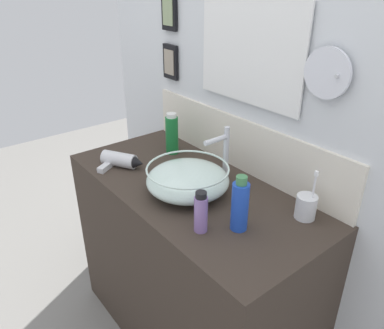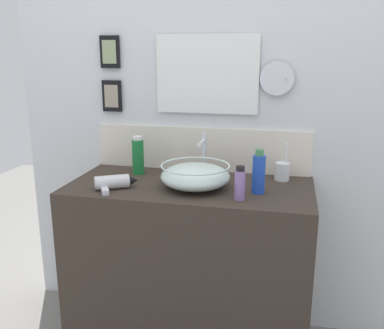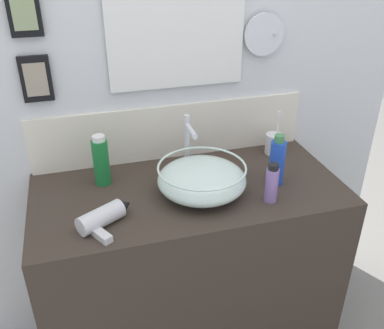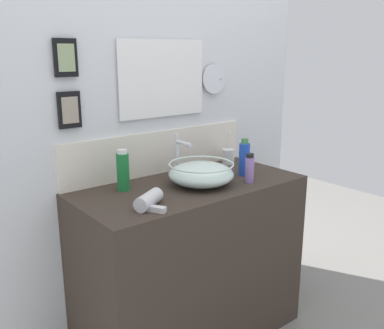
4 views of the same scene
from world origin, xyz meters
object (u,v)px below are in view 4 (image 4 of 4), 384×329
at_px(lotion_bottle, 244,158).
at_px(spray_bottle, 123,171).
at_px(faucet, 179,152).
at_px(shampoo_bottle, 250,169).
at_px(toothbrush_cup, 228,156).
at_px(glass_bowl_sink, 201,174).
at_px(hair_drier, 151,199).

bearing_deg(lotion_bottle, spray_bottle, 164.27).
distance_m(faucet, shampoo_bottle, 0.37).
xyz_separation_m(toothbrush_cup, spray_bottle, (-0.73, -0.05, 0.05)).
xyz_separation_m(glass_bowl_sink, hair_drier, (-0.36, -0.10, -0.03)).
xyz_separation_m(shampoo_bottle, lotion_bottle, (0.07, 0.11, 0.02)).
xyz_separation_m(hair_drier, toothbrush_cup, (0.74, 0.31, 0.01)).
height_order(hair_drier, shampoo_bottle, shampoo_bottle).
xyz_separation_m(glass_bowl_sink, toothbrush_cup, (0.39, 0.22, -0.01)).
bearing_deg(spray_bottle, toothbrush_cup, 3.93).
height_order(faucet, shampoo_bottle, faucet).
bearing_deg(toothbrush_cup, lotion_bottle, -113.70).
bearing_deg(hair_drier, toothbrush_cup, 22.81).
relative_size(glass_bowl_sink, toothbrush_cup, 1.71).
height_order(glass_bowl_sink, hair_drier, glass_bowl_sink).
bearing_deg(shampoo_bottle, glass_bowl_sink, 152.20).
bearing_deg(spray_bottle, glass_bowl_sink, -26.48).
bearing_deg(hair_drier, glass_bowl_sink, 14.94).
bearing_deg(glass_bowl_sink, hair_drier, -165.06).
bearing_deg(shampoo_bottle, lotion_bottle, 56.71).
bearing_deg(glass_bowl_sink, shampoo_bottle, -27.80).
relative_size(faucet, toothbrush_cup, 1.21).
distance_m(faucet, toothbrush_cup, 0.40).
relative_size(hair_drier, lotion_bottle, 1.01).
relative_size(shampoo_bottle, spray_bottle, 0.75).
bearing_deg(faucet, spray_bottle, -177.56).
height_order(faucet, toothbrush_cup, faucet).
distance_m(glass_bowl_sink, toothbrush_cup, 0.44).
xyz_separation_m(faucet, toothbrush_cup, (0.39, 0.04, -0.09)).
relative_size(hair_drier, shampoo_bottle, 1.36).
bearing_deg(glass_bowl_sink, toothbrush_cup, 29.35).
bearing_deg(hair_drier, shampoo_bottle, -1.98).
xyz_separation_m(faucet, spray_bottle, (-0.34, -0.01, -0.04)).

